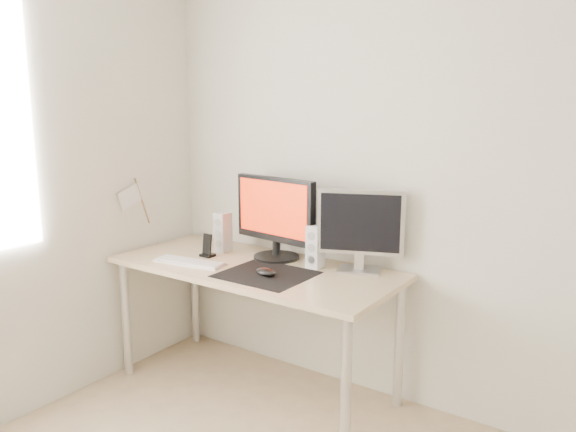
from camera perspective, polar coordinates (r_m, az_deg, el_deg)
The scene contains 11 objects.
wall_back at distance 2.86m, azimuth 16.09°, elevation 3.93°, with size 3.50×3.50×0.00m, color white.
mousepad at distance 2.91m, azimuth -2.22°, elevation -5.94°, with size 0.45×0.40×0.00m, color black.
mouse at distance 2.87m, azimuth -2.27°, elevation -5.72°, with size 0.12×0.07×0.04m, color black.
desk at distance 3.10m, azimuth -3.45°, elevation -6.41°, with size 1.60×0.70×0.73m.
main_monitor at distance 3.15m, azimuth -1.32°, elevation 0.11°, with size 0.55×0.29×0.47m.
second_monitor at distance 2.93m, azimuth 7.36°, elevation -1.09°, with size 0.43×0.23×0.43m.
speaker_left at distance 3.36m, azimuth -6.64°, elevation -1.64°, with size 0.07×0.09×0.24m.
speaker_right at distance 3.01m, azimuth 2.80°, elevation -3.09°, with size 0.07×0.09×0.24m.
keyboard at distance 3.16m, azimuth -9.98°, elevation -4.62°, with size 0.43×0.18×0.02m.
phone_dock at distance 3.27m, azimuth -8.19°, elevation -3.40°, with size 0.07×0.06×0.13m.
pennant at distance 3.45m, azimuth -15.39°, elevation 1.78°, with size 0.01×0.23×0.29m.
Camera 1 is at (0.90, -0.94, 1.60)m, focal length 35.00 mm.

